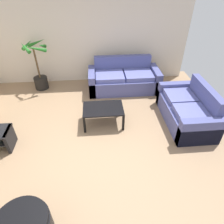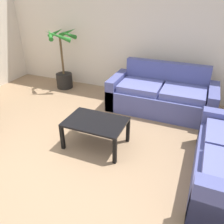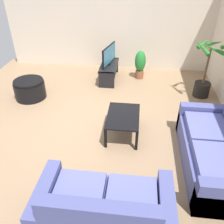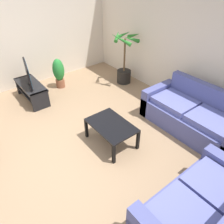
{
  "view_description": "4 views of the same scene",
  "coord_description": "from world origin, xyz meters",
  "px_view_note": "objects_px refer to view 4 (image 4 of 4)",
  "views": [
    {
      "loc": [
        0.21,
        -2.91,
        3.04
      ],
      "look_at": [
        0.53,
        0.61,
        0.4
      ],
      "focal_mm": 32.04,
      "sensor_mm": 36.0,
      "label": 1
    },
    {
      "loc": [
        1.68,
        -1.85,
        2.19
      ],
      "look_at": [
        0.59,
        0.77,
        0.62
      ],
      "focal_mm": 36.35,
      "sensor_mm": 36.0,
      "label": 2
    },
    {
      "loc": [
        4.06,
        0.96,
        2.98
      ],
      "look_at": [
        0.29,
        0.51,
        0.47
      ],
      "focal_mm": 38.33,
      "sensor_mm": 36.0,
      "label": 3
    },
    {
      "loc": [
        2.75,
        -1.14,
        2.88
      ],
      "look_at": [
        0.17,
        0.88,
        0.56
      ],
      "focal_mm": 34.55,
      "sensor_mm": 36.0,
      "label": 4
    }
  ],
  "objects_px": {
    "potted_plant_small": "(59,72)",
    "tv": "(28,73)",
    "coffee_table": "(111,127)",
    "potted_palm": "(124,65)",
    "couch_main": "(193,117)",
    "tv_stand": "(31,90)",
    "couch_loveseat": "(202,212)"
  },
  "relations": [
    {
      "from": "potted_palm",
      "to": "couch_main",
      "type": "bearing_deg",
      "value": -6.21
    },
    {
      "from": "couch_loveseat",
      "to": "potted_palm",
      "type": "height_order",
      "value": "potted_palm"
    },
    {
      "from": "tv_stand",
      "to": "coffee_table",
      "type": "bearing_deg",
      "value": 13.57
    },
    {
      "from": "potted_plant_small",
      "to": "couch_loveseat",
      "type": "bearing_deg",
      "value": -4.38
    },
    {
      "from": "couch_loveseat",
      "to": "coffee_table",
      "type": "bearing_deg",
      "value": 177.58
    },
    {
      "from": "potted_plant_small",
      "to": "couch_main",
      "type": "bearing_deg",
      "value": 21.3
    },
    {
      "from": "potted_plant_small",
      "to": "tv",
      "type": "bearing_deg",
      "value": -77.14
    },
    {
      "from": "couch_main",
      "to": "couch_loveseat",
      "type": "distance_m",
      "value": 2.07
    },
    {
      "from": "coffee_table",
      "to": "potted_palm",
      "type": "xyz_separation_m",
      "value": [
        -1.74,
        1.82,
        0.15
      ]
    },
    {
      "from": "couch_main",
      "to": "tv_stand",
      "type": "distance_m",
      "value": 3.77
    },
    {
      "from": "couch_main",
      "to": "couch_loveseat",
      "type": "xyz_separation_m",
      "value": [
        1.26,
        -1.63,
        -0.0
      ]
    },
    {
      "from": "coffee_table",
      "to": "potted_palm",
      "type": "distance_m",
      "value": 2.52
    },
    {
      "from": "couch_loveseat",
      "to": "coffee_table",
      "type": "relative_size",
      "value": 1.86
    },
    {
      "from": "couch_loveseat",
      "to": "potted_palm",
      "type": "bearing_deg",
      "value": 152.78
    },
    {
      "from": "couch_main",
      "to": "potted_plant_small",
      "type": "relative_size",
      "value": 2.52
    },
    {
      "from": "tv",
      "to": "potted_palm",
      "type": "relative_size",
      "value": 0.6
    },
    {
      "from": "coffee_table",
      "to": "potted_palm",
      "type": "height_order",
      "value": "potted_palm"
    },
    {
      "from": "couch_main",
      "to": "tv_stand",
      "type": "relative_size",
      "value": 1.84
    },
    {
      "from": "couch_loveseat",
      "to": "potted_palm",
      "type": "distance_m",
      "value": 4.16
    },
    {
      "from": "couch_main",
      "to": "tv",
      "type": "xyz_separation_m",
      "value": [
        -3.1,
        -2.13,
        0.42
      ]
    },
    {
      "from": "tv",
      "to": "coffee_table",
      "type": "xyz_separation_m",
      "value": [
        2.42,
        0.58,
        -0.34
      ]
    },
    {
      "from": "tv_stand",
      "to": "coffee_table",
      "type": "distance_m",
      "value": 2.49
    },
    {
      "from": "tv",
      "to": "coffee_table",
      "type": "distance_m",
      "value": 2.51
    },
    {
      "from": "tv_stand",
      "to": "potted_plant_small",
      "type": "bearing_deg",
      "value": 102.77
    },
    {
      "from": "tv",
      "to": "potted_palm",
      "type": "height_order",
      "value": "potted_palm"
    },
    {
      "from": "potted_palm",
      "to": "potted_plant_small",
      "type": "xyz_separation_m",
      "value": [
        -0.87,
        -1.55,
        -0.1
      ]
    },
    {
      "from": "couch_loveseat",
      "to": "couch_main",
      "type": "bearing_deg",
      "value": 127.74
    },
    {
      "from": "tv",
      "to": "potted_plant_small",
      "type": "bearing_deg",
      "value": 102.86
    },
    {
      "from": "tv_stand",
      "to": "potted_palm",
      "type": "relative_size",
      "value": 0.77
    },
    {
      "from": "tv",
      "to": "potted_palm",
      "type": "bearing_deg",
      "value": 74.24
    },
    {
      "from": "coffee_table",
      "to": "potted_plant_small",
      "type": "distance_m",
      "value": 2.63
    },
    {
      "from": "couch_loveseat",
      "to": "tv",
      "type": "bearing_deg",
      "value": -173.48
    }
  ]
}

